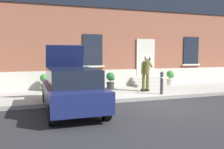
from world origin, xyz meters
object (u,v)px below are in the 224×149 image
object	(u,v)px
hatchback_car_navy	(72,89)
planter_olive	(45,82)
planter_charcoal	(111,80)
bollard_near_person	(162,82)
person_on_phone	(146,71)
planter_terracotta	(92,80)
planter_cream	(170,77)

from	to	relation	value
hatchback_car_navy	planter_olive	bearing A→B (deg)	99.16
hatchback_car_navy	planter_charcoal	distance (m)	4.70
bollard_near_person	planter_charcoal	xyz separation A→B (m)	(-1.63, 2.48, -0.11)
person_on_phone	planter_terracotta	distance (m)	2.87
bollard_near_person	planter_terracotta	bearing A→B (deg)	134.60
bollard_near_person	planter_charcoal	size ratio (longest dim) A/B	1.22
bollard_near_person	planter_olive	world-z (taller)	bollard_near_person
hatchback_car_navy	planter_terracotta	xyz separation A→B (m)	(1.73, 3.99, -0.19)
hatchback_car_navy	planter_terracotta	size ratio (longest dim) A/B	4.73
planter_terracotta	planter_charcoal	distance (m)	0.98
planter_cream	hatchback_car_navy	bearing A→B (deg)	-148.01
planter_charcoal	bollard_near_person	bearing A→B (deg)	-56.69
planter_olive	planter_terracotta	distance (m)	2.40
hatchback_car_navy	planter_cream	xyz separation A→B (m)	(6.52, 4.07, -0.19)
planter_olive	planter_charcoal	xyz separation A→B (m)	(3.36, -0.28, 0.00)
planter_charcoal	planter_terracotta	bearing A→B (deg)	170.96
planter_charcoal	planter_cream	size ratio (longest dim) A/B	1.00
hatchback_car_navy	planter_terracotta	distance (m)	4.36
person_on_phone	planter_terracotta	world-z (taller)	person_on_phone
bollard_near_person	planter_charcoal	world-z (taller)	bollard_near_person
person_on_phone	planter_charcoal	world-z (taller)	person_on_phone
bollard_near_person	person_on_phone	world-z (taller)	person_on_phone
planter_olive	person_on_phone	bearing A→B (deg)	-20.60
planter_charcoal	planter_cream	world-z (taller)	same
planter_charcoal	planter_olive	bearing A→B (deg)	175.29
planter_olive	planter_charcoal	size ratio (longest dim) A/B	1.00
planter_cream	person_on_phone	bearing A→B (deg)	-145.52
person_on_phone	planter_cream	bearing A→B (deg)	45.88
planter_olive	hatchback_car_navy	bearing A→B (deg)	-80.84
person_on_phone	planter_olive	bearing A→B (deg)	170.80
planter_olive	planter_terracotta	world-z (taller)	same
hatchback_car_navy	planter_terracotta	bearing A→B (deg)	66.59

